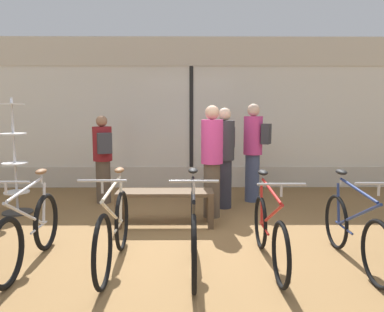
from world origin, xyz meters
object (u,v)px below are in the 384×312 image
customer_near_rack (103,156)px  customer_near_bench (254,149)px  customer_by_window (212,159)px  accessory_rack (15,167)px  bicycle_far_left (29,232)px  bicycle_left (114,230)px  bicycle_far_right (354,231)px  customer_mid_floor (225,154)px  bicycle_right (269,231)px  bicycle_center (193,232)px  display_bench (165,197)px

customer_near_rack → customer_near_bench: customer_near_bench is taller
customer_by_window → accessory_rack: bearing=175.7°
bicycle_far_left → bicycle_left: size_ratio=0.97×
bicycle_left → bicycle_far_right: (2.61, 0.02, -0.02)m
customer_mid_floor → customer_near_bench: size_ratio=0.96×
bicycle_left → customer_by_window: customer_by_window is taller
bicycle_left → customer_near_bench: size_ratio=0.96×
customer_by_window → customer_near_rack: bearing=154.7°
bicycle_left → bicycle_right: bicycle_left is taller
bicycle_far_left → customer_near_bench: (2.91, 2.85, 0.59)m
bicycle_center → customer_by_window: 2.03m
bicycle_far_right → customer_mid_floor: (-1.19, 2.41, 0.55)m
bicycle_far_left → customer_near_rack: customer_near_rack is taller
bicycle_far_left → customer_by_window: customer_by_window is taller
bicycle_center → customer_mid_floor: size_ratio=1.00×
bicycle_far_left → customer_near_rack: size_ratio=1.06×
bicycle_far_right → display_bench: 2.58m
bicycle_right → customer_by_window: (-0.52, 1.83, 0.56)m
bicycle_right → display_bench: size_ratio=1.20×
bicycle_left → customer_by_window: bearing=57.9°
customer_by_window → customer_near_bench: bearing=50.7°
accessory_rack → customer_near_rack: 1.44m
customer_near_bench → bicycle_center: bearing=-111.0°
customer_near_rack → customer_by_window: customer_by_window is taller
bicycle_center → bicycle_far_right: size_ratio=1.02×
bicycle_far_left → customer_mid_floor: bearing=46.0°
bicycle_center → bicycle_right: size_ratio=1.02×
bicycle_far_right → customer_near_rack: (-3.35, 2.75, 0.47)m
bicycle_far_left → bicycle_right: bicycle_far_left is taller
bicycle_center → customer_by_window: (0.31, 1.94, 0.52)m
bicycle_far_left → customer_near_bench: customer_near_bench is taller
bicycle_far_right → bicycle_left: bearing=-179.5°
display_bench → customer_by_window: (0.71, 0.42, 0.51)m
customer_by_window → customer_mid_floor: size_ratio=1.02×
bicycle_center → bicycle_right: bearing=7.6°
display_bench → customer_near_bench: size_ratio=0.78×
bicycle_left → customer_by_window: 2.26m
bicycle_center → bicycle_right: bicycle_center is taller
bicycle_left → accessory_rack: accessory_rack is taller
bicycle_left → display_bench: (0.46, 1.44, 0.02)m
bicycle_right → bicycle_far_right: (0.92, -0.01, 0.01)m
bicycle_left → bicycle_right: 1.69m
bicycle_right → customer_near_bench: size_ratio=0.93×
accessory_rack → customer_by_window: size_ratio=1.07×
customer_by_window → customer_near_bench: 1.30m
bicycle_center → display_bench: bearing=104.7°
accessory_rack → customer_near_rack: (1.27, 0.67, 0.08)m
bicycle_far_right → customer_near_bench: bearing=102.3°
bicycle_far_right → customer_mid_floor: 2.75m
bicycle_left → bicycle_far_right: bicycle_left is taller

